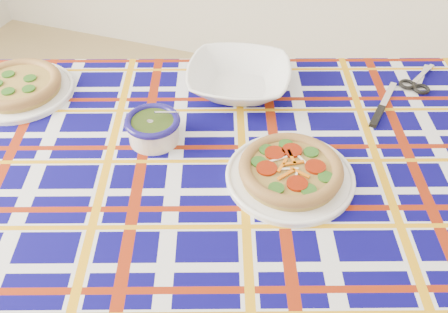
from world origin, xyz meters
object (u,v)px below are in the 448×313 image
(main_focaccia_plate, at_px, (291,170))
(serving_bowl, at_px, (239,79))
(dining_table, at_px, (209,199))
(pesto_bowl, at_px, (153,127))

(main_focaccia_plate, xyz_separation_m, serving_bowl, (-0.21, 0.28, 0.01))
(dining_table, height_order, main_focaccia_plate, main_focaccia_plate)
(main_focaccia_plate, bearing_deg, pesto_bowl, 175.84)
(main_focaccia_plate, distance_m, pesto_bowl, 0.33)
(main_focaccia_plate, height_order, pesto_bowl, pesto_bowl)
(dining_table, height_order, pesto_bowl, pesto_bowl)
(serving_bowl, bearing_deg, main_focaccia_plate, -53.89)
(pesto_bowl, height_order, serving_bowl, pesto_bowl)
(main_focaccia_plate, height_order, serving_bowl, serving_bowl)
(pesto_bowl, bearing_deg, serving_bowl, 64.84)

